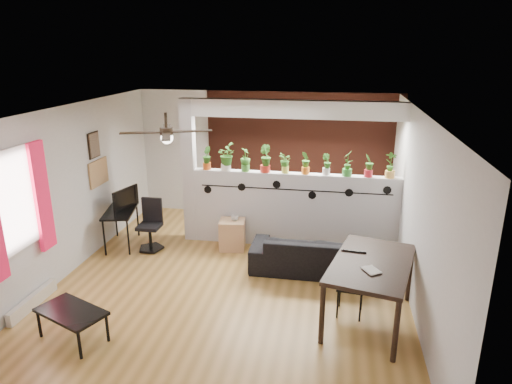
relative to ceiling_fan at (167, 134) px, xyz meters
name	(u,v)px	position (x,y,z in m)	size (l,w,h in m)	color
room_shell	(231,201)	(0.80, 0.30, -1.01)	(6.30, 7.10, 2.90)	olive
partition_wall	(294,210)	(1.60, 1.80, -1.64)	(3.60, 0.18, 1.35)	#BCBCC1
ceiling_header	(297,109)	(1.60, 1.80, 0.14)	(3.60, 0.18, 0.30)	silver
pier_column	(189,171)	(-0.31, 1.80, -1.01)	(0.22, 0.20, 2.60)	#BCBCC1
brick_panel	(302,157)	(1.60, 3.27, -1.01)	(3.90, 0.05, 2.60)	#AC4732
vine_decal	(294,190)	(1.60, 1.70, -1.23)	(3.31, 0.01, 0.30)	black
window_assembly	(15,204)	(-1.76, -0.90, -0.81)	(0.09, 1.30, 1.55)	white
baseboard_heater	(33,301)	(-1.74, -0.90, -2.22)	(0.08, 1.00, 0.18)	silver
corkboard	(99,173)	(-1.78, 1.25, -0.96)	(0.03, 0.60, 0.45)	#A2794E
framed_art	(94,145)	(-1.78, 1.20, -0.46)	(0.03, 0.34, 0.44)	#8C7259
ceiling_fan	(167,134)	(0.00, 0.00, 0.00)	(1.19, 1.19, 0.43)	black
potted_plant_0	(207,157)	(0.02, 1.80, -0.75)	(0.23, 0.26, 0.41)	#D35518
potted_plant_1	(226,156)	(0.37, 1.80, -0.71)	(0.28, 0.31, 0.48)	white
potted_plant_2	(245,159)	(0.72, 1.80, -0.75)	(0.22, 0.25, 0.41)	#448D33
potted_plant_3	(265,158)	(1.07, 1.80, -0.71)	(0.32, 0.32, 0.48)	red
potted_plant_4	(285,162)	(1.42, 1.80, -0.77)	(0.21, 0.22, 0.36)	#D0D24A
potted_plant_5	(306,162)	(1.78, 1.80, -0.75)	(0.19, 0.22, 0.39)	orange
potted_plant_6	(326,164)	(2.13, 1.80, -0.77)	(0.22, 0.20, 0.37)	silver
potted_plant_7	(348,162)	(2.48, 1.80, -0.73)	(0.25, 0.28, 0.44)	#31832F
potted_plant_8	(369,165)	(2.83, 1.80, -0.75)	(0.23, 0.25, 0.40)	red
potted_plant_9	(391,164)	(3.18, 1.80, -0.73)	(0.28, 0.25, 0.45)	gold
sofa	(315,254)	(2.03, 0.87, -2.03)	(1.94, 0.76, 0.57)	black
cube_shelf	(232,235)	(0.54, 1.46, -2.05)	(0.44, 0.39, 0.54)	tan
cup	(235,218)	(0.59, 1.46, -1.73)	(0.13, 0.13, 0.10)	gray
computer_desk	(120,214)	(-1.45, 1.27, -1.71)	(0.68, 1.01, 0.67)	black
monitor	(123,202)	(-1.45, 1.42, -1.54)	(0.06, 0.36, 0.20)	black
office_chair	(151,228)	(-0.87, 1.20, -1.92)	(0.47, 0.47, 0.90)	black
dining_table	(372,268)	(2.79, -0.41, -1.56)	(1.27, 1.71, 0.84)	black
book	(365,271)	(2.69, -0.71, -1.46)	(0.17, 0.22, 0.02)	gray
folding_chair	(352,277)	(2.57, -0.23, -1.81)	(0.38, 0.38, 0.86)	black
coffee_table	(71,313)	(-0.79, -1.46, -1.96)	(0.97, 0.77, 0.40)	black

